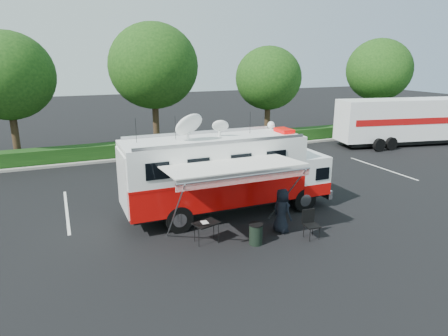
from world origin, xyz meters
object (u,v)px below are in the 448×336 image
Objects in this scene: command_truck at (227,172)px; trash_bin at (256,234)px; semi_trailer at (409,121)px; folding_table at (206,224)px.

trash_bin is (-0.20, -3.14, -1.45)m from command_truck.
command_truck is at bearing 86.26° from trash_bin.
command_truck is 0.77× the size of semi_trailer.
semi_trailer is at bearing 29.88° from trash_bin.
folding_table is 0.09× the size of semi_trailer.
trash_bin is (1.60, -0.82, -0.33)m from folding_table.
command_truck is 11.36× the size of trash_bin.
semi_trailer is (18.62, 10.70, 1.45)m from trash_bin.
semi_trailer is (20.21, 9.87, 1.11)m from folding_table.
command_truck is 3.46m from trash_bin.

